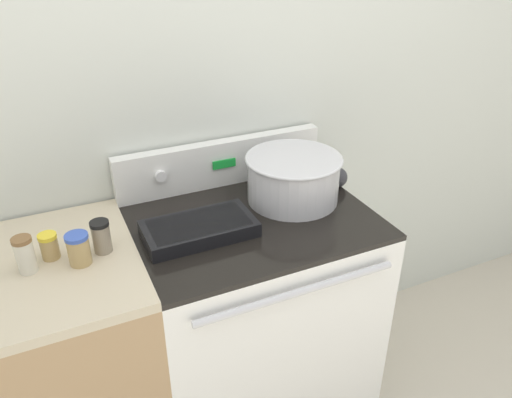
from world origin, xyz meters
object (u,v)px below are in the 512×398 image
(casserole_dish, at_px, (199,228))
(spice_jar_black_cap, at_px, (101,236))
(spice_jar_brown_cap, at_px, (25,255))
(spice_jar_blue_cap, at_px, (79,249))
(ladle, at_px, (335,177))
(spice_jar_yellow_cap, at_px, (49,246))
(mixing_bowl, at_px, (293,176))

(casserole_dish, bearing_deg, spice_jar_black_cap, 176.21)
(spice_jar_black_cap, distance_m, spice_jar_brown_cap, 0.21)
(spice_jar_brown_cap, bearing_deg, spice_jar_black_cap, 3.27)
(spice_jar_blue_cap, bearing_deg, ladle, 7.96)
(spice_jar_brown_cap, bearing_deg, spice_jar_yellow_cap, 33.27)
(casserole_dish, xyz_separation_m, spice_jar_brown_cap, (-0.51, 0.01, 0.04))
(spice_jar_yellow_cap, height_order, spice_jar_brown_cap, spice_jar_brown_cap)
(spice_jar_black_cap, distance_m, spice_jar_yellow_cap, 0.15)
(mixing_bowl, bearing_deg, spice_jar_black_cap, -174.46)
(mixing_bowl, bearing_deg, spice_jar_yellow_cap, -177.51)
(mixing_bowl, xyz_separation_m, spice_jar_blue_cap, (-0.75, -0.10, -0.03))
(mixing_bowl, distance_m, spice_jar_black_cap, 0.68)
(mixing_bowl, bearing_deg, casserole_dish, -167.43)
(spice_jar_black_cap, relative_size, spice_jar_brown_cap, 0.93)
(casserole_dish, relative_size, spice_jar_blue_cap, 3.67)
(spice_jar_brown_cap, bearing_deg, casserole_dish, -0.87)
(spice_jar_yellow_cap, bearing_deg, casserole_dish, -6.43)
(spice_jar_yellow_cap, bearing_deg, spice_jar_brown_cap, -146.73)
(spice_jar_blue_cap, xyz_separation_m, spice_jar_yellow_cap, (-0.08, 0.06, -0.01))
(casserole_dish, distance_m, spice_jar_black_cap, 0.30)
(mixing_bowl, height_order, spice_jar_brown_cap, mixing_bowl)
(mixing_bowl, distance_m, ladle, 0.21)
(ladle, bearing_deg, spice_jar_black_cap, -173.61)
(spice_jar_yellow_cap, xyz_separation_m, spice_jar_brown_cap, (-0.06, -0.04, 0.02))
(spice_jar_brown_cap, bearing_deg, ladle, 5.80)
(spice_jar_blue_cap, bearing_deg, casserole_dish, 2.30)
(spice_jar_black_cap, relative_size, spice_jar_yellow_cap, 1.28)
(casserole_dish, xyz_separation_m, spice_jar_blue_cap, (-0.37, -0.01, 0.03))
(spice_jar_black_cap, height_order, spice_jar_yellow_cap, spice_jar_black_cap)
(casserole_dish, xyz_separation_m, ladle, (0.59, 0.12, 0.01))
(ladle, height_order, spice_jar_blue_cap, spice_jar_blue_cap)
(ladle, xyz_separation_m, spice_jar_yellow_cap, (-1.03, -0.07, 0.02))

